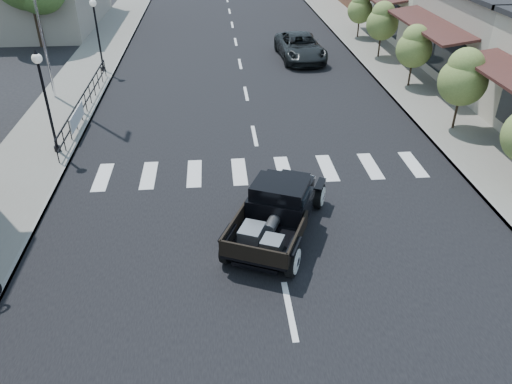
{
  "coord_description": "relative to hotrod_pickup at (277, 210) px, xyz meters",
  "views": [
    {
      "loc": [
        -1.56,
        -11.64,
        8.61
      ],
      "look_at": [
        -0.47,
        0.92,
        1.0
      ],
      "focal_mm": 35.0,
      "sensor_mm": 36.0,
      "label": 1
    }
  ],
  "objects": [
    {
      "name": "lamp_post_c",
      "position": [
        -7.68,
        15.83,
        1.26
      ],
      "size": [
        0.36,
        0.36,
        3.84
      ],
      "primitive_type": null,
      "color": "black",
      "rests_on": "sidewalk_left"
    },
    {
      "name": "lamp_post_b",
      "position": [
        -7.68,
        5.83,
        1.26
      ],
      "size": [
        0.36,
        0.36,
        3.84
      ],
      "primitive_type": null,
      "color": "black",
      "rests_on": "sidewalk_left"
    },
    {
      "name": "railing",
      "position": [
        -7.38,
        9.83,
        -0.16
      ],
      "size": [
        0.08,
        10.0,
        1.0
      ],
      "primitive_type": null,
      "color": "black",
      "rests_on": "sidewalk_left"
    },
    {
      "name": "small_tree_e",
      "position": [
        8.22,
        21.93,
        0.72
      ],
      "size": [
        1.65,
        1.65,
        2.75
      ],
      "primitive_type": null,
      "color": "olive",
      "rests_on": "sidewalk_right"
    },
    {
      "name": "second_car",
      "position": [
        3.54,
        17.52,
        -0.09
      ],
      "size": [
        2.65,
        5.32,
        1.45
      ],
      "primitive_type": "imported",
      "rotation": [
        0.0,
        0.0,
        0.05
      ],
      "color": "black",
      "rests_on": "ground"
    },
    {
      "name": "hotrod_pickup",
      "position": [
        0.0,
        0.0,
        0.0
      ],
      "size": [
        3.87,
        5.17,
        1.62
      ],
      "primitive_type": null,
      "rotation": [
        0.0,
        0.0,
        -0.41
      ],
      "color": "black",
      "rests_on": "ground"
    },
    {
      "name": "sidewalk_left",
      "position": [
        -8.58,
        14.83,
        -0.74
      ],
      "size": [
        3.0,
        80.0,
        0.15
      ],
      "primitive_type": "cube",
      "color": "gray",
      "rests_on": "ground"
    },
    {
      "name": "small_tree_d",
      "position": [
        8.22,
        17.19,
        0.86
      ],
      "size": [
        1.83,
        1.83,
        3.04
      ],
      "primitive_type": null,
      "color": "olive",
      "rests_on": "sidewalk_right"
    },
    {
      "name": "sidewalk_right",
      "position": [
        8.42,
        14.83,
        -0.74
      ],
      "size": [
        3.0,
        80.0,
        0.15
      ],
      "primitive_type": "cube",
      "color": "gray",
      "rests_on": "ground"
    },
    {
      "name": "banner",
      "position": [
        -7.3,
        7.83,
        -0.36
      ],
      "size": [
        0.04,
        2.2,
        0.6
      ],
      "primitive_type": null,
      "color": "silver",
      "rests_on": "sidewalk_left"
    },
    {
      "name": "ground",
      "position": [
        -0.08,
        -0.17,
        -0.81
      ],
      "size": [
        120.0,
        120.0,
        0.0
      ],
      "primitive_type": "plane",
      "color": "black",
      "rests_on": "ground"
    },
    {
      "name": "road",
      "position": [
        -0.08,
        14.83,
        -0.8
      ],
      "size": [
        14.0,
        80.0,
        0.02
      ],
      "primitive_type": "cube",
      "color": "black",
      "rests_on": "ground"
    },
    {
      "name": "small_tree_b",
      "position": [
        8.22,
        6.64,
        0.94
      ],
      "size": [
        1.92,
        1.92,
        3.2
      ],
      "primitive_type": null,
      "color": "olive",
      "rests_on": "sidewalk_right"
    },
    {
      "name": "storefront_far",
      "position": [
        14.92,
        21.83,
        1.44
      ],
      "size": [
        10.0,
        9.0,
        4.5
      ],
      "primitive_type": "cube",
      "color": "beige",
      "rests_on": "ground"
    },
    {
      "name": "small_tree_c",
      "position": [
        8.22,
        11.99,
        0.79
      ],
      "size": [
        1.75,
        1.75,
        2.91
      ],
      "primitive_type": null,
      "color": "olive",
      "rests_on": "sidewalk_right"
    },
    {
      "name": "road_markings",
      "position": [
        -0.08,
        9.83,
        -0.81
      ],
      "size": [
        12.0,
        60.0,
        0.06
      ],
      "primitive_type": null,
      "color": "silver",
      "rests_on": "ground"
    }
  ]
}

